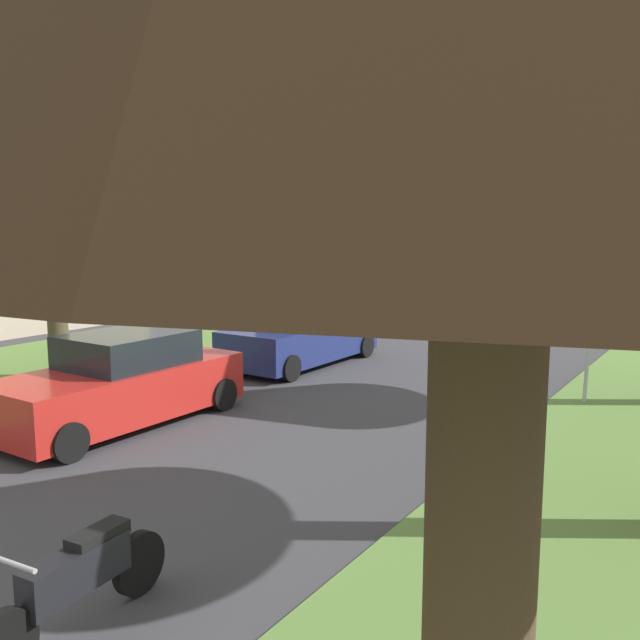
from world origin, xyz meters
name	(u,v)px	position (x,y,z in m)	size (l,w,h in m)	color
stop_sign_far	(591,291)	(4.22, 12.60, 2.19)	(0.81, 0.38, 2.96)	#9EA0A5
street_tree_left_mid_a	(44,78)	(-6.04, 8.44, 6.47)	(4.34, 4.34, 8.05)	#453E2A
parked_sedan_red	(121,383)	(-2.22, 6.94, 0.72)	(1.98, 4.42, 1.57)	red
parked_sedan_navy	(302,335)	(-2.48, 12.78, 0.72)	(1.98, 4.42, 1.57)	navy
parked_motorcycle	(79,580)	(2.25, 2.67, 0.48)	(0.60, 2.05, 0.97)	black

